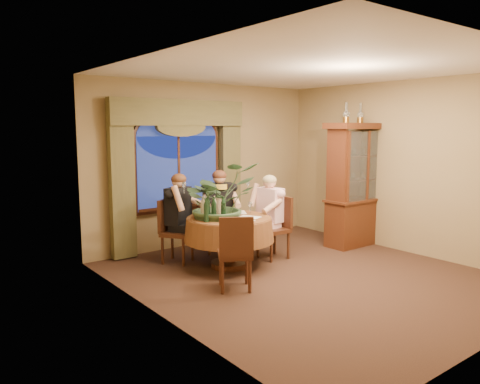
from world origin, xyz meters
TOP-DOWN VIEW (x-y plane):
  - floor at (0.00, 0.00)m, footprint 5.00×5.00m
  - wall_back at (0.00, 2.50)m, footprint 4.50×0.00m
  - wall_right at (2.25, 0.00)m, footprint 0.00×5.00m
  - ceiling at (0.00, 0.00)m, footprint 5.00×5.00m
  - window at (-0.60, 2.43)m, footprint 1.62×0.10m
  - arched_transom at (-0.60, 2.43)m, footprint 1.60×0.06m
  - drapery_left at (-1.63, 2.38)m, footprint 0.38×0.14m
  - drapery_right at (0.43, 2.38)m, footprint 0.38×0.14m
  - swag_valance at (-0.60, 2.35)m, footprint 2.45×0.16m
  - dining_table at (-0.59, 1.02)m, footprint 1.51×1.51m
  - china_cabinet at (2.00, 0.76)m, footprint 1.31×0.52m
  - oil_lamp_left at (1.63, 0.76)m, footprint 0.11×0.11m
  - oil_lamp_center at (2.00, 0.76)m, footprint 0.11×0.11m
  - oil_lamp_right at (2.37, 0.76)m, footprint 0.11×0.11m
  - chair_right at (0.24, 0.98)m, footprint 0.44×0.44m
  - chair_back_right at (-0.24, 1.82)m, footprint 0.55×0.55m
  - chair_back at (-1.06, 1.69)m, footprint 0.59×0.59m
  - chair_front_left at (-1.09, 0.21)m, footprint 0.58×0.58m
  - person_pink at (0.29, 1.11)m, footprint 0.48×0.51m
  - person_back at (-1.00, 1.77)m, footprint 0.64×0.62m
  - person_scarf at (-0.22, 1.79)m, footprint 0.63×0.61m
  - stoneware_vase at (-0.67, 1.17)m, footprint 0.14×0.14m
  - centerpiece_plant at (-0.70, 1.12)m, footprint 1.09×1.21m
  - olive_bowl at (-0.55, 1.00)m, footprint 0.15×0.15m
  - cheese_platter at (-0.75, 0.67)m, footprint 0.40×0.40m
  - wine_bottle_0 at (-0.75, 0.94)m, footprint 0.07×0.07m
  - wine_bottle_1 at (-0.86, 1.18)m, footprint 0.07×0.07m
  - wine_bottle_2 at (-0.89, 0.97)m, footprint 0.07×0.07m
  - wine_bottle_3 at (-0.83, 1.04)m, footprint 0.07×0.07m
  - wine_bottle_4 at (-0.98, 1.10)m, footprint 0.07×0.07m
  - wine_bottle_5 at (-1.05, 0.92)m, footprint 0.07×0.07m
  - tasting_paper_0 at (-0.37, 0.82)m, footprint 0.31×0.36m
  - tasting_paper_1 at (-0.26, 1.21)m, footprint 0.33×0.37m
  - tasting_paper_2 at (-0.59, 0.69)m, footprint 0.24×0.32m
  - wine_glass_person_pink at (-0.15, 1.07)m, footprint 0.07×0.07m
  - wine_glass_person_back at (-0.79, 1.40)m, footprint 0.07×0.07m
  - wine_glass_person_scarf at (-0.40, 1.41)m, footprint 0.07×0.07m

SIDE VIEW (x-z plane):
  - floor at x=0.00m, z-range 0.00..0.00m
  - dining_table at x=-0.59m, z-range 0.00..0.75m
  - chair_right at x=0.24m, z-range 0.00..0.96m
  - chair_back_right at x=-0.24m, z-range 0.00..0.96m
  - chair_back at x=-1.06m, z-range 0.00..0.96m
  - chair_front_left at x=-1.09m, z-range 0.00..0.96m
  - person_pink at x=0.29m, z-range 0.00..1.31m
  - person_back at x=-1.00m, z-range 0.00..1.36m
  - person_scarf at x=-0.22m, z-range 0.00..1.37m
  - tasting_paper_0 at x=-0.37m, z-range 0.75..0.76m
  - tasting_paper_1 at x=-0.26m, z-range 0.75..0.76m
  - tasting_paper_2 at x=-0.59m, z-range 0.75..0.76m
  - cheese_platter at x=-0.75m, z-range 0.75..0.77m
  - olive_bowl at x=-0.55m, z-range 0.75..0.80m
  - wine_glass_person_pink at x=-0.15m, z-range 0.75..0.93m
  - wine_glass_person_back at x=-0.79m, z-range 0.75..0.93m
  - wine_glass_person_scarf at x=-0.40m, z-range 0.75..0.93m
  - stoneware_vase at x=-0.67m, z-range 0.75..1.02m
  - wine_bottle_0 at x=-0.75m, z-range 0.75..1.08m
  - wine_bottle_1 at x=-0.86m, z-range 0.75..1.08m
  - wine_bottle_2 at x=-0.89m, z-range 0.75..1.08m
  - wine_bottle_3 at x=-0.83m, z-range 0.75..1.08m
  - wine_bottle_4 at x=-0.98m, z-range 0.75..1.08m
  - wine_bottle_5 at x=-1.05m, z-range 0.75..1.08m
  - china_cabinet at x=2.00m, z-range 0.00..2.12m
  - drapery_left at x=-1.63m, z-range 0.02..2.34m
  - drapery_right at x=0.43m, z-range 0.02..2.34m
  - window at x=-0.60m, z-range 0.64..1.96m
  - wall_back at x=0.00m, z-range -0.85..3.65m
  - wall_right at x=2.25m, z-range -1.10..3.90m
  - centerpiece_plant at x=-0.70m, z-range 0.95..1.89m
  - arched_transom at x=-0.60m, z-range 1.86..2.30m
  - swag_valance at x=-0.60m, z-range 2.07..2.49m
  - oil_lamp_left at x=1.63m, z-range 2.12..2.46m
  - oil_lamp_center at x=2.00m, z-range 2.12..2.46m
  - oil_lamp_right at x=2.37m, z-range 2.12..2.46m
  - ceiling at x=0.00m, z-range 2.80..2.80m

